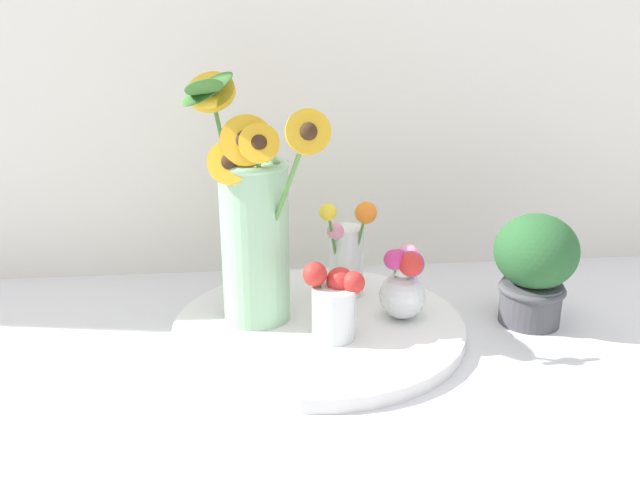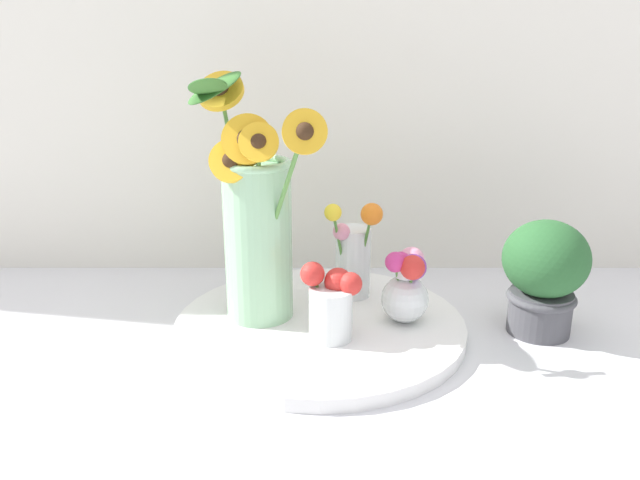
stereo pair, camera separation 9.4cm
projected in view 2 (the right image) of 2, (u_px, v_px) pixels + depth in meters
The scene contains 7 objects.
ground_plane at pixel (319, 350), 0.99m from camera, with size 6.00×6.00×0.00m, color silver.
serving_tray at pixel (320, 326), 1.05m from camera, with size 0.49×0.49×0.02m.
mason_jar_sunflowers at pixel (254, 223), 1.02m from camera, with size 0.24×0.23×0.41m.
vase_small_center at pixel (331, 303), 0.97m from camera, with size 0.10×0.07×0.12m.
vase_bulb_right at pixel (405, 286), 1.03m from camera, with size 0.08×0.08×0.13m.
vase_small_back at pixel (352, 254), 1.12m from camera, with size 0.10×0.09×0.19m.
potted_plant at pixel (543, 273), 1.03m from camera, with size 0.14×0.14×0.20m.
Camera 2 is at (-0.00, -0.89, 0.48)m, focal length 35.00 mm.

